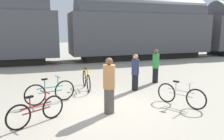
% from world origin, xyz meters
% --- Properties ---
extents(ground_plane, '(80.00, 80.00, 0.00)m').
position_xyz_m(ground_plane, '(0.00, 0.00, 0.00)').
color(ground_plane, '#B2A893').
extents(freight_train, '(53.94, 3.09, 5.40)m').
position_xyz_m(freight_train, '(-0.00, 11.27, 2.82)').
color(freight_train, black).
rests_on(freight_train, ground_plane).
extents(rail_near, '(65.94, 0.07, 0.01)m').
position_xyz_m(rail_near, '(0.00, 10.55, 0.01)').
color(rail_near, '#4C4238').
rests_on(rail_near, ground_plane).
extents(rail_far, '(65.94, 0.07, 0.01)m').
position_xyz_m(rail_far, '(0.00, 11.99, 0.01)').
color(rail_far, '#4C4238').
rests_on(rail_far, ground_plane).
extents(bicycle_maroon, '(1.53, 0.91, 0.86)m').
position_xyz_m(bicycle_maroon, '(-2.13, -0.52, 0.37)').
color(bicycle_maroon, black).
rests_on(bicycle_maroon, ground_plane).
extents(bicycle_yellow, '(0.46, 1.78, 0.92)m').
position_xyz_m(bicycle_yellow, '(-0.07, 2.64, 0.39)').
color(bicycle_yellow, black).
rests_on(bicycle_yellow, ground_plane).
extents(bicycle_silver, '(0.86, 1.61, 0.87)m').
position_xyz_m(bicycle_silver, '(2.53, -0.54, 0.37)').
color(bicycle_silver, black).
rests_on(bicycle_silver, ground_plane).
extents(bicycle_teal, '(1.76, 0.57, 0.94)m').
position_xyz_m(bicycle_teal, '(-1.67, 1.19, 0.40)').
color(bicycle_teal, black).
rests_on(bicycle_teal, ground_plane).
extents(person_in_navy, '(0.32, 0.32, 1.57)m').
position_xyz_m(person_in_navy, '(1.87, 1.74, 0.79)').
color(person_in_navy, black).
rests_on(person_in_navy, ground_plane).
extents(person_in_tan, '(0.38, 0.38, 1.75)m').
position_xyz_m(person_in_tan, '(0.01, -0.39, 0.87)').
color(person_in_tan, '#514C47').
rests_on(person_in_tan, ground_plane).
extents(person_in_green, '(0.32, 0.32, 1.64)m').
position_xyz_m(person_in_green, '(3.41, 2.71, 0.83)').
color(person_in_green, black).
rests_on(person_in_green, ground_plane).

